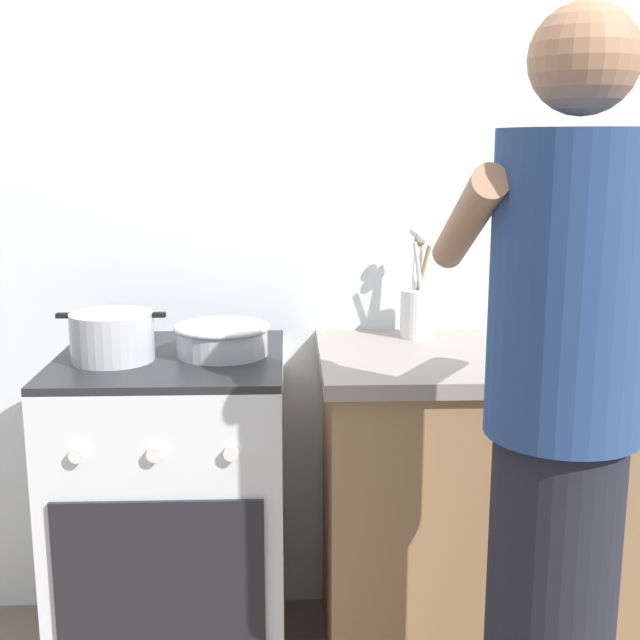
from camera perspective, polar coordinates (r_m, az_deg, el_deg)
name	(u,v)px	position (r m, az deg, el deg)	size (l,w,h in m)	color
back_wall	(365,213)	(2.54, 3.09, 7.32)	(3.20, 0.10, 2.50)	silver
countertop	(497,507)	(2.46, 11.97, -12.34)	(1.00, 0.60, 0.90)	#99724C
stove_range	(176,513)	(2.41, -9.81, -12.84)	(0.60, 0.62, 0.90)	silver
pot	(112,337)	(2.23, -13.99, -1.11)	(0.28, 0.21, 0.13)	#B2B2B7
mixing_bowl	(222,338)	(2.24, -6.69, -1.24)	(0.26, 0.26, 0.08)	#B7B7BC
utensil_crock	(418,305)	(2.44, 6.67, 1.01)	(0.10, 0.10, 0.33)	silver
spice_bottle	(533,342)	(2.26, 14.32, -1.49)	(0.04, 0.04, 0.09)	silver
oil_bottle	(599,314)	(2.35, 18.50, 0.42)	(0.06, 0.06, 0.26)	gold
person	(559,452)	(1.72, 15.98, -8.64)	(0.41, 0.50, 1.70)	black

